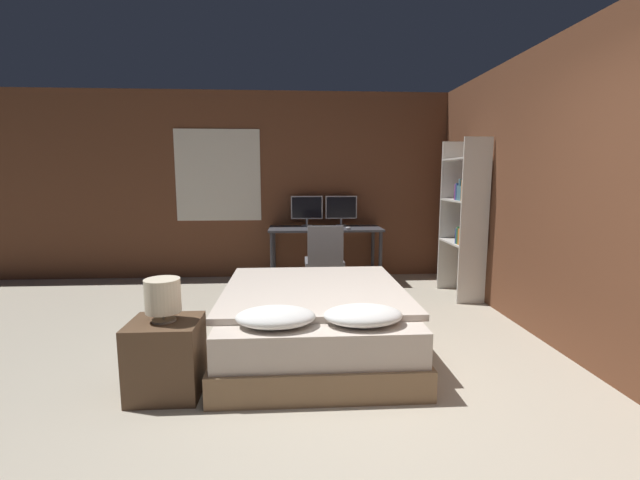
{
  "coord_description": "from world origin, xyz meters",
  "views": [
    {
      "loc": [
        -0.47,
        -2.32,
        1.49
      ],
      "look_at": [
        -0.16,
        2.64,
        0.75
      ],
      "focal_mm": 24.0,
      "sensor_mm": 36.0,
      "label": 1
    }
  ],
  "objects_px": {
    "bedside_lamp": "(163,296)",
    "monitor_left": "(307,209)",
    "desk": "(325,234)",
    "keyboard": "(326,229)",
    "monitor_right": "(341,209)",
    "bed": "(315,320)",
    "bookshelf": "(465,212)",
    "office_chair": "(324,268)",
    "nightstand": "(166,358)",
    "computer_mouse": "(348,228)"
  },
  "relations": [
    {
      "from": "bedside_lamp",
      "to": "bookshelf",
      "type": "xyz_separation_m",
      "value": [
        2.96,
        2.22,
        0.37
      ]
    },
    {
      "from": "monitor_right",
      "to": "bed",
      "type": "bearing_deg",
      "value": -101.19
    },
    {
      "from": "computer_mouse",
      "to": "bookshelf",
      "type": "height_order",
      "value": "bookshelf"
    },
    {
      "from": "keyboard",
      "to": "monitor_left",
      "type": "bearing_deg",
      "value": 118.94
    },
    {
      "from": "office_chair",
      "to": "bookshelf",
      "type": "height_order",
      "value": "bookshelf"
    },
    {
      "from": "bed",
      "to": "monitor_left",
      "type": "relative_size",
      "value": 4.28
    },
    {
      "from": "monitor_right",
      "to": "computer_mouse",
      "type": "bearing_deg",
      "value": -84.15
    },
    {
      "from": "office_chair",
      "to": "desk",
      "type": "bearing_deg",
      "value": 85.1
    },
    {
      "from": "desk",
      "to": "monitor_right",
      "type": "height_order",
      "value": "monitor_right"
    },
    {
      "from": "nightstand",
      "to": "keyboard",
      "type": "bearing_deg",
      "value": 65.41
    },
    {
      "from": "keyboard",
      "to": "bookshelf",
      "type": "height_order",
      "value": "bookshelf"
    },
    {
      "from": "monitor_left",
      "to": "bookshelf",
      "type": "bearing_deg",
      "value": -31.05
    },
    {
      "from": "office_chair",
      "to": "bookshelf",
      "type": "distance_m",
      "value": 1.84
    },
    {
      "from": "bed",
      "to": "office_chair",
      "type": "relative_size",
      "value": 2.16
    },
    {
      "from": "bed",
      "to": "office_chair",
      "type": "distance_m",
      "value": 1.65
    },
    {
      "from": "nightstand",
      "to": "computer_mouse",
      "type": "bearing_deg",
      "value": 60.75
    },
    {
      "from": "monitor_left",
      "to": "keyboard",
      "type": "distance_m",
      "value": 0.57
    },
    {
      "from": "desk",
      "to": "monitor_left",
      "type": "bearing_deg",
      "value": 137.66
    },
    {
      "from": "bed",
      "to": "monitor_left",
      "type": "xyz_separation_m",
      "value": [
        0.02,
        2.65,
        0.76
      ]
    },
    {
      "from": "bed",
      "to": "nightstand",
      "type": "distance_m",
      "value": 1.27
    },
    {
      "from": "bookshelf",
      "to": "desk",
      "type": "bearing_deg",
      "value": 150.99
    },
    {
      "from": "desk",
      "to": "keyboard",
      "type": "distance_m",
      "value": 0.25
    },
    {
      "from": "computer_mouse",
      "to": "office_chair",
      "type": "xyz_separation_m",
      "value": [
        -0.36,
        -0.56,
        -0.43
      ]
    },
    {
      "from": "desk",
      "to": "bookshelf",
      "type": "xyz_separation_m",
      "value": [
        1.64,
        -0.91,
        0.38
      ]
    },
    {
      "from": "bedside_lamp",
      "to": "bookshelf",
      "type": "height_order",
      "value": "bookshelf"
    },
    {
      "from": "bedside_lamp",
      "to": "monitor_left",
      "type": "xyz_separation_m",
      "value": [
        1.08,
        3.35,
        0.33
      ]
    },
    {
      "from": "monitor_left",
      "to": "computer_mouse",
      "type": "height_order",
      "value": "monitor_left"
    },
    {
      "from": "monitor_right",
      "to": "office_chair",
      "type": "height_order",
      "value": "monitor_right"
    },
    {
      "from": "desk",
      "to": "monitor_right",
      "type": "relative_size",
      "value": 3.44
    },
    {
      "from": "monitor_left",
      "to": "desk",
      "type": "bearing_deg",
      "value": -42.34
    },
    {
      "from": "monitor_left",
      "to": "monitor_right",
      "type": "bearing_deg",
      "value": 0.0
    },
    {
      "from": "bed",
      "to": "office_chair",
      "type": "xyz_separation_m",
      "value": [
        0.21,
        1.64,
        0.1
      ]
    },
    {
      "from": "nightstand",
      "to": "office_chair",
      "type": "bearing_deg",
      "value": 61.74
    },
    {
      "from": "keyboard",
      "to": "bookshelf",
      "type": "bearing_deg",
      "value": -22.64
    },
    {
      "from": "monitor_left",
      "to": "keyboard",
      "type": "xyz_separation_m",
      "value": [
        0.25,
        -0.45,
        -0.24
      ]
    },
    {
      "from": "office_chair",
      "to": "bookshelf",
      "type": "relative_size",
      "value": 0.47
    },
    {
      "from": "bedside_lamp",
      "to": "computer_mouse",
      "type": "relative_size",
      "value": 4.17
    },
    {
      "from": "bed",
      "to": "keyboard",
      "type": "relative_size",
      "value": 4.74
    },
    {
      "from": "bedside_lamp",
      "to": "monitor_right",
      "type": "relative_size",
      "value": 0.64
    },
    {
      "from": "nightstand",
      "to": "monitor_left",
      "type": "xyz_separation_m",
      "value": [
        1.08,
        3.35,
        0.76
      ]
    },
    {
      "from": "bed",
      "to": "desk",
      "type": "height_order",
      "value": "desk"
    },
    {
      "from": "nightstand",
      "to": "bookshelf",
      "type": "height_order",
      "value": "bookshelf"
    },
    {
      "from": "keyboard",
      "to": "office_chair",
      "type": "height_order",
      "value": "office_chair"
    },
    {
      "from": "bed",
      "to": "computer_mouse",
      "type": "relative_size",
      "value": 28.03
    },
    {
      "from": "bookshelf",
      "to": "bedside_lamp",
      "type": "bearing_deg",
      "value": -143.18
    },
    {
      "from": "nightstand",
      "to": "computer_mouse",
      "type": "height_order",
      "value": "computer_mouse"
    },
    {
      "from": "bedside_lamp",
      "to": "monitor_left",
      "type": "distance_m",
      "value": 3.54
    },
    {
      "from": "bed",
      "to": "keyboard",
      "type": "xyz_separation_m",
      "value": [
        0.27,
        2.19,
        0.52
      ]
    },
    {
      "from": "bedside_lamp",
      "to": "computer_mouse",
      "type": "xyz_separation_m",
      "value": [
        1.62,
        2.9,
        0.1
      ]
    },
    {
      "from": "monitor_right",
      "to": "office_chair",
      "type": "bearing_deg",
      "value": -107.48
    }
  ]
}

